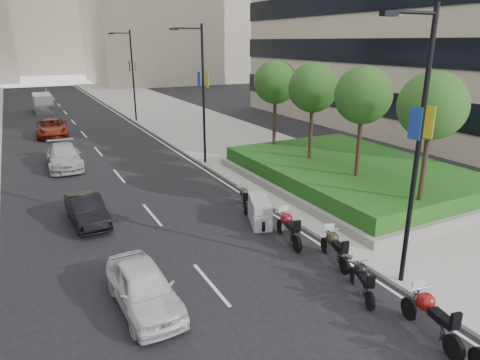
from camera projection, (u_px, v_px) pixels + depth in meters
ground at (318, 339)px, 11.98m from camera, size 160.00×160.00×0.00m
sidewalk_right at (201, 127)px, 41.20m from camera, size 10.00×100.00×0.15m
lane_edge at (147, 133)px, 38.88m from camera, size 0.12×100.00×0.01m
lane_centre at (88, 139)px, 36.59m from camera, size 0.12×100.00×0.01m
planter at (350, 179)px, 24.71m from camera, size 10.00×14.00×0.40m
hedge at (351, 169)px, 24.53m from camera, size 9.40×13.40×0.80m
tree_0 at (432, 106)px, 17.43m from camera, size 2.80×2.80×6.30m
tree_1 at (363, 96)px, 20.80m from camera, size 2.80×2.80×6.30m
tree_2 at (313, 88)px, 24.16m from camera, size 2.80×2.80×6.30m
tree_3 at (275, 82)px, 27.53m from camera, size 2.80×2.80×6.30m
lamp_post_0 at (416, 140)px, 13.09m from camera, size 2.34×0.45×9.00m
lamp_post_1 at (201, 88)px, 27.41m from camera, size 2.34×0.45×9.00m
lamp_post_2 at (131, 72)px, 42.56m from camera, size 2.34×0.45×9.00m
motorcycle_1 at (431, 316)px, 11.90m from camera, size 0.84×2.45×1.23m
motorcycle_2 at (362, 280)px, 13.91m from camera, size 0.99×1.96×1.04m
motorcycle_3 at (335, 248)px, 15.97m from camera, size 0.85×2.24×1.14m
motorcycle_4 at (289, 228)px, 17.60m from camera, size 0.80×2.37×1.19m
motorcycle_5 at (260, 212)px, 19.35m from camera, size 1.47×2.16×1.22m
motorcycle_6 at (244, 198)px, 21.22m from camera, size 0.93×1.85×0.98m
car_a at (144, 287)px, 13.22m from camera, size 1.81×4.17×1.40m
car_b at (87, 210)px, 19.45m from camera, size 1.56×3.96×1.28m
car_c at (64, 156)px, 28.11m from camera, size 2.24×5.18×1.48m
car_d at (52, 128)px, 37.40m from camera, size 2.82×5.49×1.48m
delivery_van at (43, 104)px, 49.73m from camera, size 1.90×4.99×2.09m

